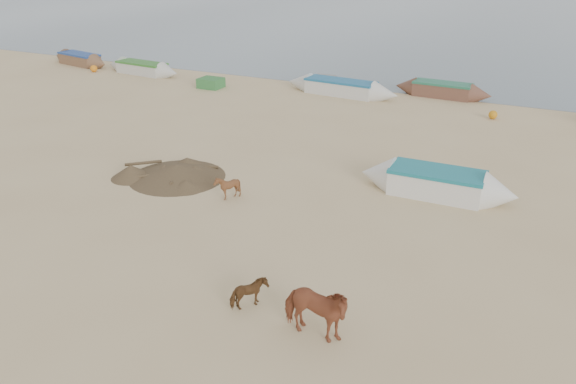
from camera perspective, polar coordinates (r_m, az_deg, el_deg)
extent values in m
plane|color=tan|center=(15.33, -6.60, -8.95)|extent=(140.00, 140.00, 0.00)
plane|color=slate|center=(93.37, 22.37, 17.30)|extent=(160.00, 160.00, 0.00)
imported|color=brown|center=(12.89, 2.74, -12.00)|extent=(1.75, 0.86, 1.45)
imported|color=brown|center=(19.78, -6.18, 0.51)|extent=(0.98, 0.92, 0.90)
imported|color=brown|center=(14.03, -3.91, -10.33)|extent=(0.83, 0.91, 0.80)
cone|color=brown|center=(21.98, -11.22, 2.11)|extent=(4.12, 4.12, 0.52)
cube|color=#327037|center=(35.76, -7.84, 10.92)|extent=(1.40, 1.20, 0.60)
sphere|color=#C47B12|center=(30.79, 20.10, 7.38)|extent=(0.44, 0.44, 0.44)
cube|color=slate|center=(36.26, 3.73, 11.24)|extent=(1.20, 1.10, 0.56)
sphere|color=orange|center=(42.16, -19.13, 11.76)|extent=(0.48, 0.48, 0.48)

